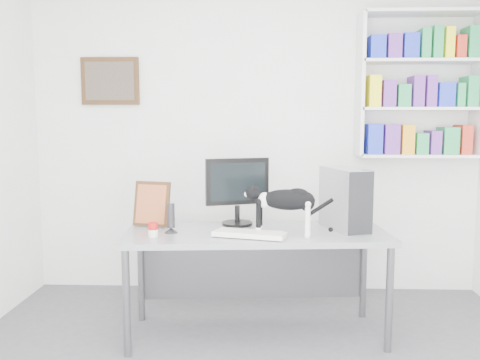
# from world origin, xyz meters

# --- Properties ---
(room) EXTENTS (4.01, 4.01, 2.70)m
(room) POSITION_xyz_m (0.00, 0.00, 1.35)
(room) COLOR #525357
(room) RESTS_ON ground
(bookshelf) EXTENTS (1.03, 0.28, 1.24)m
(bookshelf) POSITION_xyz_m (1.40, 1.85, 1.85)
(bookshelf) COLOR silver
(bookshelf) RESTS_ON room
(wall_art) EXTENTS (0.52, 0.04, 0.42)m
(wall_art) POSITION_xyz_m (-1.30, 1.97, 1.90)
(wall_art) COLOR #432C15
(wall_art) RESTS_ON room
(desk) EXTENTS (1.90, 0.86, 0.77)m
(desk) POSITION_xyz_m (0.02, 0.95, 0.38)
(desk) COLOR gray
(desk) RESTS_ON room
(monitor) EXTENTS (0.53, 0.37, 0.51)m
(monitor) POSITION_xyz_m (-0.13, 1.16, 1.03)
(monitor) COLOR black
(monitor) RESTS_ON desk
(keyboard) EXTENTS (0.52, 0.30, 0.04)m
(keyboard) POSITION_xyz_m (-0.02, 0.78, 0.79)
(keyboard) COLOR silver
(keyboard) RESTS_ON desk
(pc_tower) EXTENTS (0.33, 0.48, 0.44)m
(pc_tower) POSITION_xyz_m (0.66, 1.05, 0.99)
(pc_tower) COLOR #AFAFB4
(pc_tower) RESTS_ON desk
(speaker) EXTENTS (0.11, 0.11, 0.22)m
(speaker) POSITION_xyz_m (-0.58, 0.87, 0.88)
(speaker) COLOR black
(speaker) RESTS_ON desk
(leaning_print) EXTENTS (0.30, 0.18, 0.34)m
(leaning_print) POSITION_xyz_m (-0.76, 1.10, 0.94)
(leaning_print) COLOR #432C15
(leaning_print) RESTS_ON desk
(soup_can) EXTENTS (0.08, 0.08, 0.10)m
(soup_can) POSITION_xyz_m (-0.68, 0.75, 0.82)
(soup_can) COLOR #AE110E
(soup_can) RESTS_ON desk
(cat) EXTENTS (0.56, 0.23, 0.33)m
(cat) POSITION_xyz_m (0.22, 0.82, 0.94)
(cat) COLOR black
(cat) RESTS_ON desk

